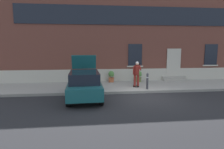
# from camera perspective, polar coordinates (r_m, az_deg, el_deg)

# --- Properties ---
(ground_plane) EXTENTS (80.00, 80.00, 0.00)m
(ground_plane) POSITION_cam_1_polar(r_m,az_deg,el_deg) (11.18, 9.44, -6.61)
(ground_plane) COLOR #232326
(sidewalk) EXTENTS (24.00, 3.60, 0.15)m
(sidewalk) POSITION_cam_1_polar(r_m,az_deg,el_deg) (13.81, 6.25, -3.40)
(sidewalk) COLOR #99968E
(sidewalk) RESTS_ON ground
(curb_edge) EXTENTS (24.00, 0.12, 0.15)m
(curb_edge) POSITION_cam_1_polar(r_m,az_deg,el_deg) (12.04, 8.21, -5.15)
(curb_edge) COLOR gray
(curb_edge) RESTS_ON ground
(building_facade) EXTENTS (24.00, 1.52, 7.50)m
(building_facade) POSITION_cam_1_polar(r_m,az_deg,el_deg) (15.99, 4.47, 11.36)
(building_facade) COLOR brown
(building_facade) RESTS_ON ground
(entrance_stoop) EXTENTS (1.94, 0.64, 0.32)m
(entrance_stoop) POSITION_cam_1_polar(r_m,az_deg,el_deg) (16.39, 17.85, -1.17)
(entrance_stoop) COLOR #9E998E
(entrance_stoop) RESTS_ON sidewalk
(hatchback_car_teal) EXTENTS (1.90, 4.12, 2.34)m
(hatchback_car_teal) POSITION_cam_1_polar(r_m,az_deg,el_deg) (10.73, -8.14, -2.83)
(hatchback_car_teal) COLOR #165156
(hatchback_car_teal) RESTS_ON ground
(bollard_near_person) EXTENTS (0.15, 0.15, 1.04)m
(bollard_near_person) POSITION_cam_1_polar(r_m,az_deg,el_deg) (12.46, 10.38, -1.76)
(bollard_near_person) COLOR #333338
(bollard_near_person) RESTS_ON sidewalk
(person_on_phone) EXTENTS (0.51, 0.52, 1.74)m
(person_on_phone) POSITION_cam_1_polar(r_m,az_deg,el_deg) (12.88, 7.30, 0.59)
(person_on_phone) COLOR maroon
(person_on_phone) RESTS_ON sidewalk
(planter_charcoal) EXTENTS (0.44, 0.44, 0.86)m
(planter_charcoal) POSITION_cam_1_polar(r_m,az_deg,el_deg) (14.45, -8.47, -0.78)
(planter_charcoal) COLOR #2D2D30
(planter_charcoal) RESTS_ON sidewalk
(planter_terracotta) EXTENTS (0.44, 0.44, 0.86)m
(planter_terracotta) POSITION_cam_1_polar(r_m,az_deg,el_deg) (14.78, -0.19, -0.49)
(planter_terracotta) COLOR #B25B38
(planter_terracotta) RESTS_ON sidewalk
(planter_olive) EXTENTS (0.44, 0.44, 0.86)m
(planter_olive) POSITION_cam_1_polar(r_m,az_deg,el_deg) (15.03, 7.93, -0.43)
(planter_olive) COLOR #606B38
(planter_olive) RESTS_ON sidewalk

